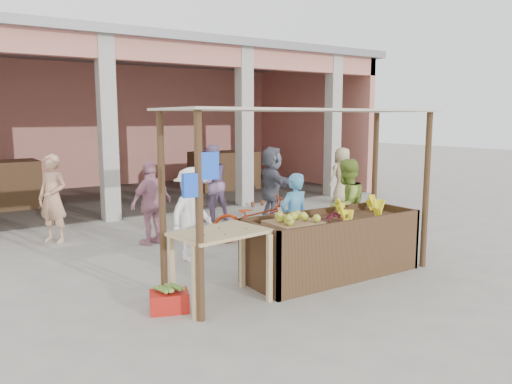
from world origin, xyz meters
TOP-DOWN VIEW (x-y plane):
  - ground at (0.00, 0.00)m, footprint 60.00×60.00m
  - market_building at (0.05, 8.93)m, footprint 14.40×6.40m
  - fruit_stall at (0.50, 0.00)m, footprint 2.60×0.95m
  - stall_awning at (-0.01, 0.06)m, footprint 4.09×1.35m
  - banana_heap at (1.02, 0.01)m, footprint 1.13×0.62m
  - melon_tray at (-0.17, 0.06)m, footprint 0.68×0.59m
  - berry_heap at (0.50, -0.03)m, footprint 0.42×0.34m
  - side_table at (-1.38, -0.07)m, footprint 1.22×0.90m
  - papaya_pile at (-1.38, -0.07)m, footprint 0.75×0.43m
  - red_crate at (-2.04, 0.01)m, footprint 0.53×0.45m
  - plantain_bundle at (-2.04, 0.01)m, footprint 0.36×0.25m
  - produce_sacks at (2.69, 5.31)m, footprint 0.75×0.46m
  - vendor_blue at (0.38, 0.77)m, footprint 0.59×0.45m
  - vendor_green at (1.50, 0.79)m, footprint 0.89×0.64m
  - motorcycle at (0.64, 2.24)m, footprint 1.16×1.78m
  - shopper_a at (-0.86, 1.80)m, footprint 1.16×0.96m
  - shopper_b at (-1.03, 3.12)m, footprint 1.05×0.78m
  - shopper_c at (4.85, 4.52)m, footprint 0.80×0.53m
  - shopper_d at (2.02, 3.71)m, footprint 1.00×1.71m
  - shopper_e at (-2.47, 4.24)m, footprint 0.76×0.79m
  - shopper_f at (0.86, 4.38)m, footprint 0.92×0.56m

SIDE VIEW (x-z plane):
  - ground at x=0.00m, z-range 0.00..0.00m
  - red_crate at x=-2.04m, z-range 0.00..0.23m
  - plantain_bundle at x=-2.04m, z-range 0.23..0.31m
  - produce_sacks at x=2.69m, z-range 0.00..0.57m
  - fruit_stall at x=0.50m, z-range 0.00..0.80m
  - motorcycle at x=0.64m, z-range 0.00..0.88m
  - side_table at x=-1.38m, z-range 0.31..1.21m
  - vendor_blue at x=0.38m, z-range 0.00..1.52m
  - shopper_b at x=-1.03m, z-range 0.00..1.60m
  - shopper_a at x=-0.86m, z-range 0.00..1.62m
  - shopper_c at x=4.85m, z-range 0.00..1.65m
  - vendor_green at x=1.50m, z-range 0.00..1.68m
  - shopper_e at x=-2.47m, z-range 0.00..1.69m
  - shopper_d at x=2.02m, z-range 0.00..1.73m
  - berry_heap at x=0.50m, z-range 0.80..0.93m
  - melon_tray at x=-0.17m, z-range 0.79..0.98m
  - banana_heap at x=1.02m, z-range 0.80..1.01m
  - shopper_f at x=0.86m, z-range 0.00..1.84m
  - papaya_pile at x=-1.38m, z-range 0.90..1.12m
  - stall_awning at x=-0.01m, z-range 0.78..3.17m
  - market_building at x=0.05m, z-range 0.60..4.80m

